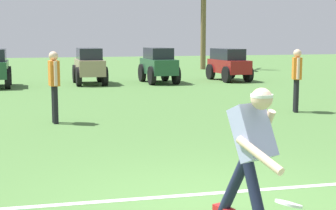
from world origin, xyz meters
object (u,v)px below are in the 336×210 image
object	(u,v)px
teammate_midfield	(297,74)
parked_car_slot_e	(228,63)
teammate_near_sideline	(54,80)
frisbee_thrower	(252,149)
palm_tree_left_of_centre	(203,9)
parked_car_slot_d	(158,64)
parked_car_slot_c	(89,65)
frisbee_in_flight	(289,204)

from	to	relation	value
teammate_midfield	parked_car_slot_e	bearing A→B (deg)	78.21
teammate_midfield	teammate_near_sideline	bearing A→B (deg)	-179.71
frisbee_thrower	palm_tree_left_of_centre	xyz separation A→B (m)	(7.65, 22.68, 2.52)
frisbee_thrower	parked_car_slot_d	xyz separation A→B (m)	(3.14, 15.38, -0.05)
teammate_near_sideline	parked_car_slot_c	world-z (taller)	teammate_near_sideline
parked_car_slot_e	palm_tree_left_of_centre	size ratio (longest dim) A/B	0.48
teammate_midfield	parked_car_slot_d	bearing A→B (deg)	98.39
frisbee_thrower	parked_car_slot_e	bearing A→B (deg)	68.20
teammate_midfield	parked_car_slot_c	size ratio (longest dim) A/B	0.66
parked_car_slot_c	parked_car_slot_e	world-z (taller)	parked_car_slot_c
frisbee_in_flight	teammate_near_sideline	xyz separation A→B (m)	(-1.50, 7.49, 0.47)
teammate_midfield	parked_car_slot_d	size ratio (longest dim) A/B	0.66
frisbee_in_flight	parked_car_slot_e	distance (m)	17.42
parked_car_slot_c	palm_tree_left_of_centre	distance (m)	10.42
frisbee_thrower	parked_car_slot_c	world-z (taller)	frisbee_thrower
frisbee_in_flight	palm_tree_left_of_centre	xyz separation A→B (m)	(7.62, 23.38, 2.84)
teammate_midfield	frisbee_thrower	bearing A→B (deg)	-122.85
teammate_midfield	palm_tree_left_of_centre	distance (m)	16.36
frisbee_in_flight	teammate_near_sideline	size ratio (longest dim) A/B	0.20
teammate_near_sideline	parked_car_slot_e	xyz separation A→B (m)	(7.70, 8.79, -0.22)
teammate_near_sideline	palm_tree_left_of_centre	distance (m)	18.47
parked_car_slot_d	parked_car_slot_e	bearing A→B (deg)	3.57
frisbee_thrower	parked_car_slot_e	distance (m)	16.78
teammate_near_sideline	parked_car_slot_c	size ratio (longest dim) A/B	0.66
parked_car_slot_c	parked_car_slot_e	size ratio (longest dim) A/B	0.97
frisbee_thrower	parked_car_slot_c	distance (m)	15.64
frisbee_in_flight	teammate_near_sideline	world-z (taller)	teammate_near_sideline
parked_car_slot_d	parked_car_slot_e	size ratio (longest dim) A/B	0.97
parked_car_slot_d	palm_tree_left_of_centre	distance (m)	8.95
teammate_near_sideline	parked_car_slot_c	xyz separation A→B (m)	(1.88, 8.85, -0.20)
frisbee_thrower	frisbee_in_flight	distance (m)	0.77
frisbee_thrower	parked_car_slot_c	size ratio (longest dim) A/B	0.60
teammate_near_sideline	frisbee_thrower	bearing A→B (deg)	-77.76
parked_car_slot_e	palm_tree_left_of_centre	xyz separation A→B (m)	(1.42, 7.10, 2.59)
teammate_midfield	parked_car_slot_e	distance (m)	8.95
frisbee_thrower	teammate_near_sideline	distance (m)	6.95
frisbee_in_flight	parked_car_slot_e	size ratio (longest dim) A/B	0.13
teammate_near_sideline	parked_car_slot_c	bearing A→B (deg)	77.98
frisbee_in_flight	teammate_midfield	bearing A→B (deg)	59.79
teammate_near_sideline	parked_car_slot_e	distance (m)	11.69
parked_car_slot_e	frisbee_in_flight	bearing A→B (deg)	-110.87
parked_car_slot_e	parked_car_slot_d	bearing A→B (deg)	-176.43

